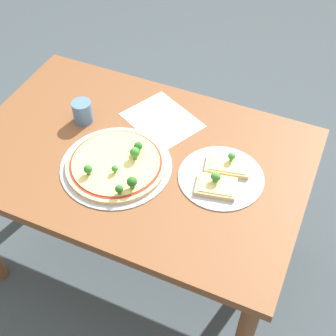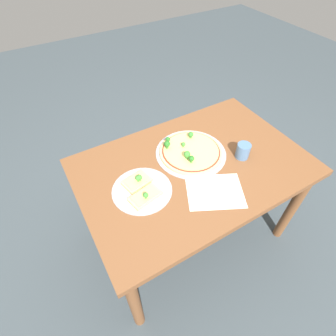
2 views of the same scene
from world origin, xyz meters
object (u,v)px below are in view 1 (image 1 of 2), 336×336
dining_table (138,170)px  drinking_cup (82,112)px  pizza_tray_whole (116,164)px  pizza_tray_slice (222,176)px

dining_table → drinking_cup: (0.27, -0.08, 0.14)m
pizza_tray_whole → drinking_cup: size_ratio=4.54×
pizza_tray_whole → pizza_tray_slice: (-0.35, -0.10, -0.00)m
pizza_tray_whole → drinking_cup: (0.23, -0.17, 0.03)m
drinking_cup → pizza_tray_slice: bearing=173.5°
pizza_tray_whole → pizza_tray_slice: 0.37m
pizza_tray_slice → pizza_tray_whole: bearing=15.6°
dining_table → drinking_cup: bearing=-16.5°
pizza_tray_whole → pizza_tray_slice: bearing=-164.4°
pizza_tray_whole → drinking_cup: 0.29m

